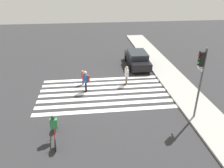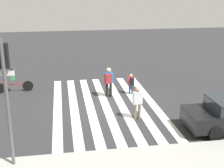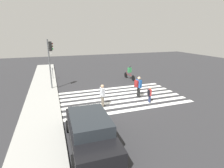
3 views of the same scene
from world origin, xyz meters
TOP-DOWN VIEW (x-y plane):
  - ground_plane at (0.00, 0.00)m, footprint 60.00×60.00m
  - sidewalk_curb at (0.00, 6.25)m, footprint 36.00×2.50m
  - crosswalk_stripes at (-0.00, 0.00)m, footprint 5.60×10.00m
  - traffic_light at (4.12, 5.34)m, footprint 0.60×0.50m
  - pedestrian_adult_tall_backpack at (-0.38, -1.33)m, footprint 0.53×0.50m
  - pedestrian_child_with_backpack at (-1.77, -1.58)m, footprint 0.37×0.34m
  - pedestrian_adult_yellow_jacket at (-1.26, 2.02)m, footprint 0.48×0.27m
  - cyclist_near_curb at (5.21, -3.11)m, footprint 2.30×0.43m

SIDE VIEW (x-z plane):
  - ground_plane at x=0.00m, z-range 0.00..0.00m
  - crosswalk_stripes at x=0.00m, z-range 0.00..0.01m
  - sidewalk_curb at x=0.00m, z-range 0.00..0.14m
  - pedestrian_child_with_backpack at x=-1.77m, z-range 0.11..1.36m
  - cyclist_near_curb at x=5.21m, z-range 0.06..1.66m
  - pedestrian_adult_yellow_jacket at x=-1.26m, z-range 0.11..1.76m
  - pedestrian_adult_tall_backpack at x=-0.38m, z-range 0.15..1.90m
  - traffic_light at x=4.12m, z-range 0.93..5.59m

